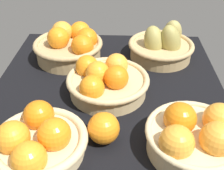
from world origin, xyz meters
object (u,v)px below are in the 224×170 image
object	(u,v)px
basket_far_left_pears	(163,46)
basket_center	(107,81)
basket_near_left	(70,45)
loose_orange_front_gap	(105,128)
basket_far_right	(195,136)
basket_near_right	(38,141)

from	to	relation	value
basket_far_left_pears	basket_center	world-z (taller)	basket_far_left_pears
basket_near_left	loose_orange_front_gap	size ratio (longest dim) A/B	3.14
basket_far_right	loose_orange_front_gap	xyz separation A→B (cm)	(-2.77, -20.70, -1.00)
basket_near_left	loose_orange_front_gap	distance (cm)	43.57
basket_far_left_pears	basket_near_left	world-z (taller)	basket_far_left_pears
basket_far_left_pears	basket_near_right	xyz separation A→B (cm)	(48.04, -33.34, -0.39)
basket_near_left	basket_near_right	xyz separation A→B (cm)	(45.83, -0.10, -1.08)
basket_far_left_pears	basket_far_right	size ratio (longest dim) A/B	1.07
basket_near_right	loose_orange_front_gap	bearing A→B (deg)	108.16
basket_center	loose_orange_front_gap	bearing A→B (deg)	2.04
basket_near_right	loose_orange_front_gap	world-z (taller)	basket_near_right
basket_near_left	basket_far_right	bearing A→B (deg)	39.29
basket_near_right	loose_orange_front_gap	size ratio (longest dim) A/B	2.84
basket_far_right	basket_near_right	bearing A→B (deg)	-86.50
basket_far_right	basket_near_right	size ratio (longest dim) A/B	1.01
loose_orange_front_gap	basket_near_left	bearing A→B (deg)	-159.84
basket_near_right	loose_orange_front_gap	xyz separation A→B (cm)	(-4.95, 15.10, -0.23)
basket_far_right	basket_near_left	distance (cm)	56.39
basket_far_left_pears	basket_far_right	distance (cm)	45.92
basket_center	basket_far_right	size ratio (longest dim) A/B	1.09
loose_orange_front_gap	basket_far_right	bearing A→B (deg)	82.39
loose_orange_front_gap	basket_far_left_pears	bearing A→B (deg)	157.05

